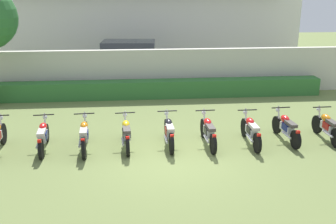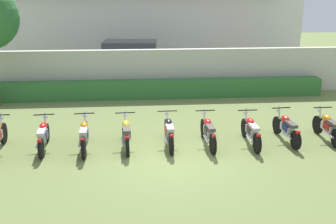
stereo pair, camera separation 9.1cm
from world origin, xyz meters
name	(u,v)px [view 1 (the left image)]	position (x,y,z in m)	size (l,w,h in m)	color
ground	(172,158)	(0.00, 0.00, 0.00)	(60.00, 60.00, 0.00)	olive
compound_wall	(156,72)	(0.00, 7.02, 0.98)	(17.72, 0.30, 1.97)	beige
hedge_row	(157,89)	(0.00, 6.32, 0.37)	(14.17, 0.70, 0.75)	#337033
parked_car	(132,59)	(-1.07, 10.43, 0.94)	(4.64, 2.38, 1.89)	navy
motorcycle_in_row_2	(43,136)	(-3.67, 0.95, 0.44)	(0.60, 1.84, 0.94)	black
motorcycle_in_row_3	(84,135)	(-2.47, 0.85, 0.45)	(0.60, 1.95, 0.97)	black
motorcycle_in_row_4	(126,133)	(-1.26, 0.91, 0.45)	(0.60, 1.83, 0.96)	black
motorcycle_in_row_5	(169,131)	(0.00, 0.93, 0.45)	(0.60, 1.87, 0.96)	black
motorcycle_in_row_6	(208,131)	(1.18, 0.88, 0.45)	(0.60, 1.94, 0.95)	black
motorcycle_in_row_7	(251,130)	(2.47, 0.83, 0.44)	(0.60, 1.89, 0.95)	black
motorcycle_in_row_8	(286,127)	(3.63, 1.01, 0.44)	(0.60, 1.89, 0.94)	black
motorcycle_in_row_9	(327,126)	(4.92, 0.96, 0.44)	(0.60, 1.80, 0.95)	black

